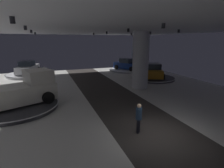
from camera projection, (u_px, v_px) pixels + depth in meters
The scene contains 12 objects.
ground at pixel (157, 135), 9.12m from camera, with size 24.00×44.00×0.06m.
ceiling_with_spotlights at pixel (165, 20), 7.77m from camera, with size 24.00×44.00×0.39m.
column_right at pixel (140, 60), 17.41m from camera, with size 1.58×1.58×5.50m.
display_platform_mid_left at pixel (17, 107), 12.48m from camera, with size 5.68×5.68×0.28m.
pickup_truck_mid_left at pixel (20, 91), 12.43m from camera, with size 5.70×4.09×2.30m.
display_platform_deep_right at pixel (127, 70), 27.51m from camera, with size 5.60×5.60×0.24m.
display_car_deep_right at pixel (127, 65), 27.32m from camera, with size 3.62×4.55×1.71m.
display_platform_far_right at pixel (153, 78), 21.94m from camera, with size 5.31×5.31×0.25m.
display_car_far_right at pixel (153, 71), 21.70m from camera, with size 3.51×4.57×1.71m.
display_platform_deep_left at pixel (29, 75), 23.83m from camera, with size 5.56×5.56×0.33m.
display_car_deep_left at pixel (28, 68), 23.58m from camera, with size 3.06×4.52×1.71m.
visitor_walking_near at pixel (139, 116), 9.10m from camera, with size 0.32×0.32×1.59m.
Camera 1 is at (-5.01, -6.91, 4.72)m, focal length 28.53 mm.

